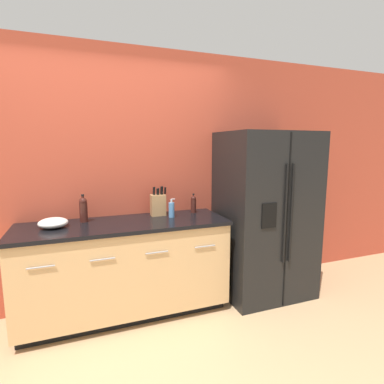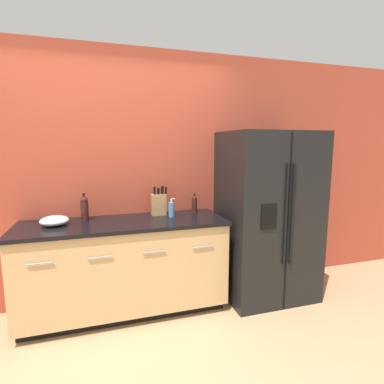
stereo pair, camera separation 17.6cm
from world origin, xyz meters
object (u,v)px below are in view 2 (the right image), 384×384
(oil_bottle, at_px, (194,204))
(refrigerator, at_px, (267,215))
(soap_dispenser, at_px, (171,209))
(knife_block, at_px, (159,204))
(wine_bottle, at_px, (84,208))
(mixing_bowl, at_px, (54,221))

(oil_bottle, bearing_deg, refrigerator, -16.33)
(refrigerator, xyz_separation_m, soap_dispenser, (-1.03, 0.11, 0.11))
(soap_dispenser, bearing_deg, knife_block, 131.51)
(knife_block, distance_m, oil_bottle, 0.38)
(knife_block, relative_size, wine_bottle, 1.16)
(refrigerator, xyz_separation_m, knife_block, (-1.13, 0.23, 0.15))
(oil_bottle, distance_m, mixing_bowl, 1.36)
(wine_bottle, bearing_deg, oil_bottle, 0.43)
(refrigerator, height_order, soap_dispenser, refrigerator)
(refrigerator, distance_m, mixing_bowl, 2.11)
(wine_bottle, height_order, soap_dispenser, wine_bottle)
(refrigerator, bearing_deg, oil_bottle, 163.67)
(mixing_bowl, bearing_deg, refrigerator, -2.65)
(refrigerator, relative_size, soap_dispenser, 9.44)
(knife_block, height_order, wine_bottle, knife_block)
(knife_block, height_order, soap_dispenser, knife_block)
(mixing_bowl, bearing_deg, knife_block, 7.53)
(knife_block, distance_m, mixing_bowl, 0.98)
(soap_dispenser, height_order, mixing_bowl, soap_dispenser)
(knife_block, bearing_deg, refrigerator, -11.27)
(knife_block, height_order, mixing_bowl, knife_block)
(soap_dispenser, bearing_deg, wine_bottle, 172.68)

